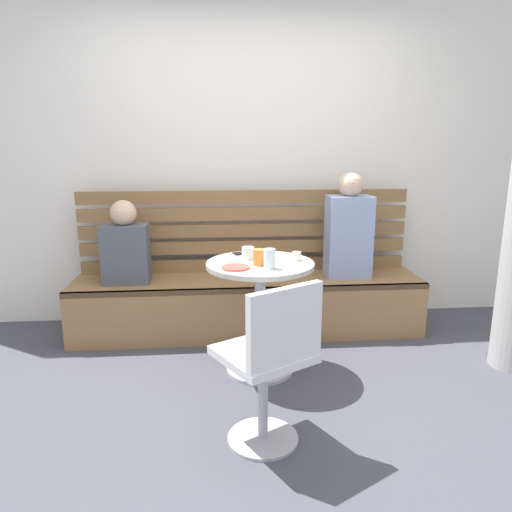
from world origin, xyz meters
TOP-DOWN VIEW (x-y plane):
  - ground at (0.00, 0.00)m, footprint 8.00×8.00m
  - back_wall at (0.00, 1.64)m, footprint 5.20×0.10m
  - booth_bench at (0.00, 1.20)m, footprint 2.70×0.52m
  - booth_backrest at (0.00, 1.44)m, footprint 2.65×0.04m
  - cafe_table at (0.03, 0.53)m, footprint 0.68×0.68m
  - white_chair at (0.00, -0.28)m, footprint 0.54×0.54m
  - person_adult at (0.79, 1.20)m, footprint 0.34×0.22m
  - person_child_left at (-0.92, 1.19)m, footprint 0.34×0.22m
  - cup_tumbler_orange at (0.01, 0.46)m, footprint 0.07×0.07m
  - cup_espresso_small at (0.26, 0.56)m, footprint 0.06×0.06m
  - cup_glass_tall at (0.07, 0.37)m, footprint 0.07×0.07m
  - cup_glass_short at (-0.04, 0.62)m, footprint 0.08×0.08m
  - plate_small at (-0.13, 0.39)m, footprint 0.17×0.17m
  - phone_on_table at (-0.06, 0.78)m, footprint 0.15×0.11m

SIDE VIEW (x-z plane):
  - ground at x=0.00m, z-range 0.00..0.00m
  - booth_bench at x=0.00m, z-range 0.00..0.44m
  - white_chair at x=0.00m, z-range 0.04..0.89m
  - cafe_table at x=0.03m, z-range 0.15..0.89m
  - person_child_left at x=-0.92m, z-range 0.40..1.03m
  - phone_on_table at x=-0.06m, z-range 0.74..0.75m
  - plate_small at x=-0.13m, z-range 0.74..0.75m
  - cup_espresso_small at x=0.26m, z-range 0.74..0.79m
  - booth_backrest at x=0.00m, z-range 0.44..1.11m
  - cup_glass_short at x=-0.04m, z-range 0.74..0.82m
  - cup_tumbler_orange at x=0.01m, z-range 0.74..0.84m
  - cup_glass_tall at x=0.07m, z-range 0.74..0.86m
  - person_adult at x=0.79m, z-range 0.40..1.22m
  - back_wall at x=0.00m, z-range 0.00..2.90m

